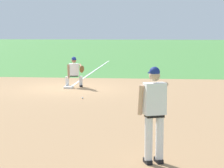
# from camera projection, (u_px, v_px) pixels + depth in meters

# --- Properties ---
(ground_plane) EXTENTS (160.00, 160.00, 0.00)m
(ground_plane) POSITION_uv_depth(u_px,v_px,m) (69.00, 88.00, 18.75)
(ground_plane) COLOR #47843D
(infield_dirt_patch) EXTENTS (18.00, 18.00, 0.01)m
(infield_dirt_patch) POSITION_uv_depth(u_px,v_px,m) (95.00, 111.00, 13.54)
(infield_dirt_patch) COLOR #A87F56
(infield_dirt_patch) RESTS_ON ground
(foul_line_stripe) EXTENTS (15.75, 0.10, 0.00)m
(foul_line_stripe) POSITION_uv_depth(u_px,v_px,m) (95.00, 71.00, 26.52)
(foul_line_stripe) COLOR white
(foul_line_stripe) RESTS_ON ground
(first_base_bag) EXTENTS (0.38, 0.38, 0.09)m
(first_base_bag) POSITION_uv_depth(u_px,v_px,m) (69.00, 87.00, 18.75)
(first_base_bag) COLOR white
(first_base_bag) RESTS_ON ground
(baseball) EXTENTS (0.07, 0.07, 0.07)m
(baseball) POSITION_uv_depth(u_px,v_px,m) (82.00, 98.00, 15.94)
(baseball) COLOR white
(baseball) RESTS_ON ground
(pitcher) EXTENTS (0.81, 0.60, 1.86)m
(pitcher) POSITION_uv_depth(u_px,v_px,m) (155.00, 109.00, 8.23)
(pitcher) COLOR black
(pitcher) RESTS_ON ground
(first_baseman) EXTENTS (0.85, 0.93, 1.34)m
(first_baseman) POSITION_uv_depth(u_px,v_px,m) (75.00, 71.00, 18.94)
(first_baseman) COLOR black
(first_baseman) RESTS_ON ground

